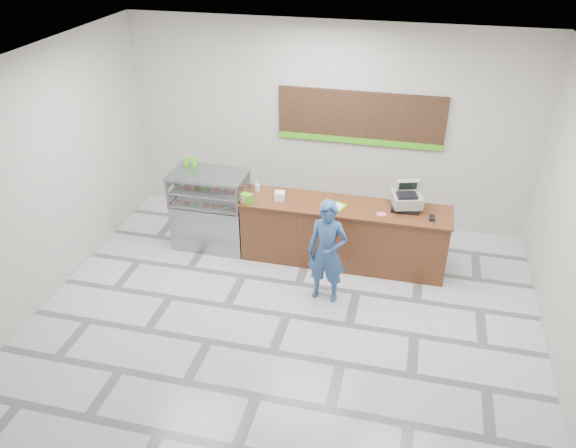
% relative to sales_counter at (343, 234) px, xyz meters
% --- Properties ---
extents(floor, '(7.00, 7.00, 0.00)m').
position_rel_sales_counter_xyz_m(floor, '(-0.55, -1.55, -0.52)').
color(floor, silver).
rests_on(floor, ground).
extents(back_wall, '(7.00, 0.00, 7.00)m').
position_rel_sales_counter_xyz_m(back_wall, '(-0.55, 1.45, 1.23)').
color(back_wall, beige).
rests_on(back_wall, floor).
extents(ceiling, '(7.00, 7.00, 0.00)m').
position_rel_sales_counter_xyz_m(ceiling, '(-0.55, -1.55, 2.98)').
color(ceiling, silver).
rests_on(ceiling, back_wall).
extents(sales_counter, '(3.26, 0.76, 1.03)m').
position_rel_sales_counter_xyz_m(sales_counter, '(0.00, 0.00, 0.00)').
color(sales_counter, brown).
rests_on(sales_counter, floor).
extents(display_case, '(1.22, 0.72, 1.33)m').
position_rel_sales_counter_xyz_m(display_case, '(-2.22, -0.00, 0.16)').
color(display_case, gray).
rests_on(display_case, floor).
extents(menu_board, '(2.80, 0.06, 0.90)m').
position_rel_sales_counter_xyz_m(menu_board, '(-0.00, 1.41, 1.42)').
color(menu_board, black).
rests_on(menu_board, back_wall).
extents(cash_register, '(0.53, 0.54, 0.40)m').
position_rel_sales_counter_xyz_m(cash_register, '(0.91, 0.16, 0.66)').
color(cash_register, black).
rests_on(cash_register, sales_counter).
extents(card_terminal, '(0.09, 0.16, 0.04)m').
position_rel_sales_counter_xyz_m(card_terminal, '(1.31, -0.12, 0.53)').
color(card_terminal, black).
rests_on(card_terminal, sales_counter).
extents(serving_tray, '(0.43, 0.36, 0.02)m').
position_rel_sales_counter_xyz_m(serving_tray, '(-0.17, -0.06, 0.52)').
color(serving_tray, '#50C808').
rests_on(serving_tray, sales_counter).
extents(napkin_box, '(0.17, 0.17, 0.13)m').
position_rel_sales_counter_xyz_m(napkin_box, '(-1.03, -0.05, 0.58)').
color(napkin_box, white).
rests_on(napkin_box, sales_counter).
extents(straw_cup, '(0.08, 0.08, 0.12)m').
position_rel_sales_counter_xyz_m(straw_cup, '(-1.45, 0.15, 0.57)').
color(straw_cup, silver).
rests_on(straw_cup, sales_counter).
extents(promo_box, '(0.20, 0.15, 0.15)m').
position_rel_sales_counter_xyz_m(promo_box, '(-1.50, -0.27, 0.59)').
color(promo_box, '#45C01A').
rests_on(promo_box, sales_counter).
extents(donut_decal, '(0.15, 0.15, 0.00)m').
position_rel_sales_counter_xyz_m(donut_decal, '(0.57, -0.14, 0.52)').
color(donut_decal, '#E2657D').
rests_on(donut_decal, sales_counter).
extents(green_cup_left, '(0.09, 0.09, 0.14)m').
position_rel_sales_counter_xyz_m(green_cup_left, '(-2.68, 0.24, 0.88)').
color(green_cup_left, '#45C01A').
rests_on(green_cup_left, display_case).
extents(green_cup_right, '(0.09, 0.09, 0.14)m').
position_rel_sales_counter_xyz_m(green_cup_right, '(-2.54, 0.23, 0.89)').
color(green_cup_right, '#45C01A').
rests_on(green_cup_right, display_case).
extents(customer, '(0.60, 0.42, 1.58)m').
position_rel_sales_counter_xyz_m(customer, '(-0.09, -0.99, 0.27)').
color(customer, '#2E5183').
rests_on(customer, floor).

